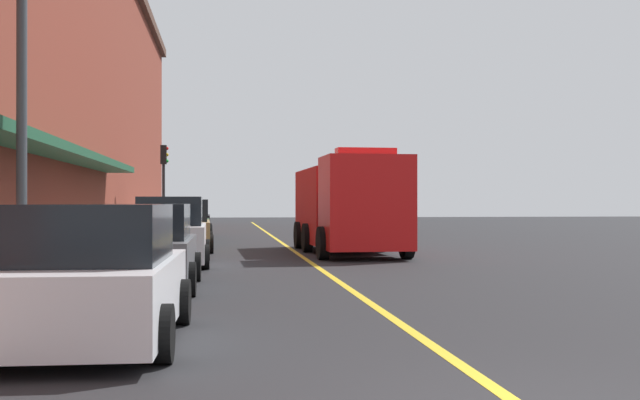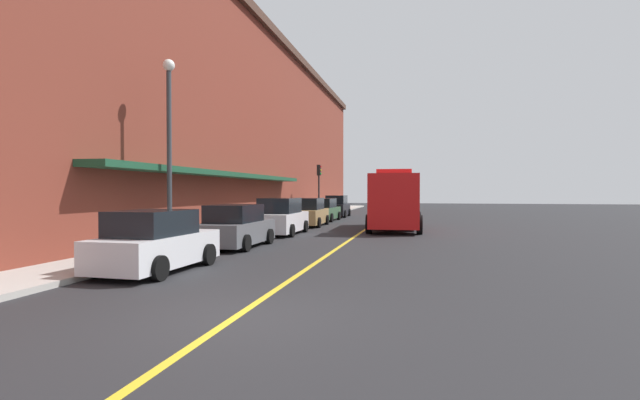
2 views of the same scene
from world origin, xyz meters
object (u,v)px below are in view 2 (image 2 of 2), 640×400
(parked_car_0, at_px, (156,243))
(parked_car_3, at_px, (309,213))
(parked_car_2, at_px, (281,217))
(fire_truck, at_px, (395,202))
(traffic_light_near, at_px, (319,180))
(parking_meter_1, at_px, (253,214))
(street_lamp_left, at_px, (169,132))
(parked_car_5, at_px, (337,207))
(parked_car_4, at_px, (323,210))
(parking_meter_0, at_px, (231,217))
(parked_car_1, at_px, (236,227))

(parked_car_0, bearing_deg, parked_car_3, 1.07)
(parked_car_0, height_order, parked_car_3, parked_car_3)
(parked_car_0, xyz_separation_m, parked_car_2, (0.10, 11.44, 0.08))
(fire_truck, xyz_separation_m, traffic_light_near, (-7.00, 11.18, 1.55))
(parking_meter_1, height_order, street_lamp_left, street_lamp_left)
(fire_truck, relative_size, parking_meter_1, 6.08)
(parked_car_3, relative_size, parked_car_5, 0.98)
(parked_car_3, distance_m, fire_truck, 5.85)
(fire_truck, bearing_deg, parking_meter_1, -59.16)
(parked_car_4, bearing_deg, parked_car_2, -178.14)
(parking_meter_0, relative_size, street_lamp_left, 0.19)
(traffic_light_near, bearing_deg, parked_car_1, -86.52)
(traffic_light_near, bearing_deg, parked_car_3, -81.51)
(parked_car_2, relative_size, parked_car_4, 1.02)
(parked_car_1, xyz_separation_m, parked_car_3, (0.14, 11.61, 0.04))
(parked_car_0, height_order, parking_meter_0, parked_car_0)
(fire_truck, bearing_deg, parked_car_1, -31.30)
(street_lamp_left, bearing_deg, parked_car_3, 81.03)
(parked_car_3, relative_size, parked_car_4, 1.00)
(parked_car_4, relative_size, parked_car_5, 0.97)
(parked_car_4, bearing_deg, parked_car_0, -178.73)
(parked_car_0, distance_m, parked_car_1, 5.74)
(parked_car_2, relative_size, parked_car_3, 1.02)
(parked_car_1, xyz_separation_m, parked_car_2, (0.11, 5.70, 0.08))
(parked_car_2, height_order, parking_meter_1, parked_car_2)
(parked_car_0, xyz_separation_m, traffic_light_near, (-1.30, 26.92, 2.36))
(parked_car_1, xyz_separation_m, parked_car_4, (-0.03, 16.97, -0.00))
(fire_truck, height_order, parking_meter_0, fire_truck)
(street_lamp_left, bearing_deg, parked_car_1, 39.79)
(parked_car_5, bearing_deg, parked_car_2, 179.12)
(parked_car_1, height_order, parked_car_4, parked_car_1)
(parked_car_3, relative_size, fire_truck, 0.56)
(fire_truck, height_order, street_lamp_left, street_lamp_left)
(parked_car_1, relative_size, street_lamp_left, 0.62)
(parked_car_5, height_order, fire_truck, fire_truck)
(parked_car_2, height_order, parked_car_3, parked_car_2)
(parked_car_0, xyz_separation_m, parking_meter_1, (-1.36, 11.25, 0.27))
(parked_car_5, bearing_deg, parked_car_4, 178.56)
(fire_truck, relative_size, traffic_light_near, 1.88)
(parked_car_1, xyz_separation_m, fire_truck, (5.71, 9.99, 0.81))
(parked_car_2, height_order, parked_car_5, parked_car_2)
(parked_car_4, height_order, street_lamp_left, street_lamp_left)
(parked_car_0, bearing_deg, traffic_light_near, 4.25)
(parked_car_0, relative_size, parking_meter_1, 3.17)
(parked_car_4, relative_size, traffic_light_near, 1.06)
(parked_car_2, xyz_separation_m, parking_meter_1, (-1.46, -0.18, 0.19))
(parking_meter_1, bearing_deg, parked_car_4, 83.42)
(parking_meter_0, distance_m, traffic_light_near, 18.62)
(parked_car_0, distance_m, parked_car_4, 22.71)
(parking_meter_1, bearing_deg, parked_car_5, 85.55)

